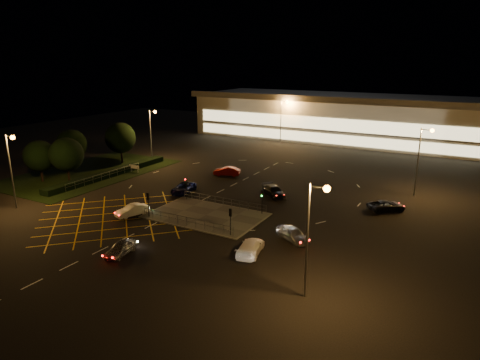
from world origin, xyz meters
The scene contains 28 objects.
ground centered at (0.00, 0.00, 0.00)m, with size 180.00×180.00×0.00m, color black.
pedestrian_island centered at (2.00, -2.00, 0.06)m, with size 14.00×9.00×0.12m, color #4C4944.
grass_verge centered at (-28.00, 6.00, 0.04)m, with size 18.00×30.00×0.08m, color black.
hedge centered at (-23.00, 6.00, 0.50)m, with size 2.00×26.00×1.00m, color black.
supermarket centered at (0.00, 61.95, 5.31)m, with size 72.00×26.50×10.50m.
streetlight_sw centered at (-21.56, -12.00, 6.56)m, with size 1.78×0.56×10.03m.
streetlight_se centered at (20.44, -14.00, 6.56)m, with size 1.78×0.56×10.03m.
streetlight_nw centered at (-23.56, 18.00, 6.56)m, with size 1.78×0.56×10.03m.
streetlight_ne centered at (24.44, 20.00, 6.56)m, with size 1.78×0.56×10.03m.
streetlight_far_left centered at (-9.56, 48.00, 6.56)m, with size 1.78×0.56×10.03m.
streetlight_far_right centered at (30.44, 50.00, 6.56)m, with size 1.78×0.56×10.03m.
signal_sw centered at (-4.00, -5.99, 2.37)m, with size 0.28×0.30×3.15m.
signal_se centered at (8.00, -5.99, 2.37)m, with size 0.28×0.30×3.15m.
signal_nw centered at (-4.00, 1.99, 2.37)m, with size 0.28×0.30×3.15m.
signal_ne centered at (8.00, 1.99, 2.37)m, with size 0.28×0.30×3.15m.
tree_a centered at (-30.00, -2.00, 4.33)m, with size 5.04×5.04×6.86m.
tree_b centered at (-32.00, 6.00, 4.64)m, with size 5.40×5.40×7.35m.
tree_c centered at (-28.00, 14.00, 4.95)m, with size 5.76×5.76×7.84m.
tree_d centered at (-34.00, 20.00, 4.02)m, with size 4.68×4.68×6.37m.
tree_e centered at (-26.00, 0.00, 4.64)m, with size 5.40×5.40×7.35m.
car_near_silver centered at (0.61, -15.65, 0.69)m, with size 1.63×4.05×1.38m, color #B1B3B9.
car_queue_white centered at (-6.35, -6.50, 0.71)m, with size 1.50×4.31×1.42m, color silver.
car_left_blue centered at (-6.41, 4.58, 0.72)m, with size 2.40×5.20×1.45m, color #0B1042.
car_far_dkgrey centered at (6.06, 9.80, 0.74)m, with size 2.06×5.07×1.47m, color black.
car_right_silver centered at (14.67, -3.69, 0.77)m, with size 1.83×4.54×1.55m, color #B0B2B8.
car_circ_red centered at (-5.84, 16.24, 0.75)m, with size 1.60×4.58×1.51m, color maroon.
car_east_grey centered at (21.75, 11.34, 0.69)m, with size 2.29×4.97×1.38m, color black.
car_approach_white centered at (12.13, -8.99, 0.75)m, with size 2.10×5.17×1.50m, color silver.
Camera 1 is at (30.95, -44.70, 19.38)m, focal length 32.00 mm.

